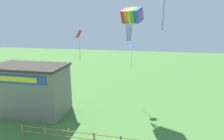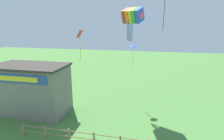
{
  "view_description": "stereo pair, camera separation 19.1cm",
  "coord_description": "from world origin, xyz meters",
  "px_view_note": "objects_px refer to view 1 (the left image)",
  "views": [
    {
      "loc": [
        2.68,
        -6.35,
        9.64
      ],
      "look_at": [
        0.0,
        7.43,
        6.0
      ],
      "focal_mm": 28.0,
      "sensor_mm": 36.0,
      "label": 1
    },
    {
      "loc": [
        2.87,
        -6.31,
        9.64
      ],
      "look_at": [
        0.0,
        7.43,
        6.0
      ],
      "focal_mm": 28.0,
      "sensor_mm": 36.0,
      "label": 2
    }
  ],
  "objects_px": {
    "seaside_building": "(31,89)",
    "kite_blue_delta": "(132,48)",
    "kite_rainbow_parafoil": "(132,15)",
    "kite_red_diamond": "(79,39)"
  },
  "relations": [
    {
      "from": "kite_red_diamond",
      "to": "kite_rainbow_parafoil",
      "type": "bearing_deg",
      "value": 36.87
    },
    {
      "from": "seaside_building",
      "to": "kite_rainbow_parafoil",
      "type": "bearing_deg",
      "value": 26.09
    },
    {
      "from": "kite_blue_delta",
      "to": "kite_red_diamond",
      "type": "bearing_deg",
      "value": -141.17
    },
    {
      "from": "seaside_building",
      "to": "kite_rainbow_parafoil",
      "type": "xyz_separation_m",
      "value": [
        10.5,
        5.14,
        7.93
      ]
    },
    {
      "from": "seaside_building",
      "to": "kite_red_diamond",
      "type": "relative_size",
      "value": 2.51
    },
    {
      "from": "kite_rainbow_parafoil",
      "to": "kite_blue_delta",
      "type": "bearing_deg",
      "value": 77.46
    },
    {
      "from": "kite_red_diamond",
      "to": "kite_blue_delta",
      "type": "xyz_separation_m",
      "value": [
        5.18,
        4.17,
        -1.25
      ]
    },
    {
      "from": "seaside_building",
      "to": "kite_blue_delta",
      "type": "bearing_deg",
      "value": 27.4
    },
    {
      "from": "seaside_building",
      "to": "kite_blue_delta",
      "type": "distance_m",
      "value": 12.61
    },
    {
      "from": "seaside_building",
      "to": "kite_rainbow_parafoil",
      "type": "height_order",
      "value": "kite_rainbow_parafoil"
    }
  ]
}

